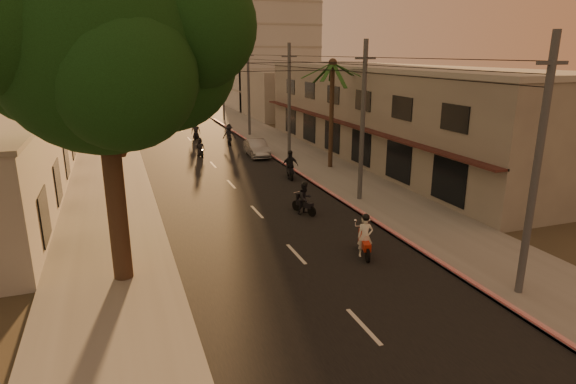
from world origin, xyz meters
name	(u,v)px	position (x,y,z in m)	size (l,w,h in m)	color
ground	(314,274)	(0.00, 0.00, 0.00)	(160.00, 160.00, 0.00)	#383023
road	(213,165)	(0.00, 20.00, 0.01)	(10.00, 140.00, 0.02)	black
sidewalk_right	(304,157)	(7.50, 20.00, 0.06)	(5.00, 140.00, 0.12)	slate
sidewalk_left	(109,172)	(-7.50, 20.00, 0.06)	(5.00, 140.00, 0.12)	slate
curb_stripe	(299,173)	(5.10, 15.00, 0.10)	(0.20, 60.00, 0.20)	red
shophouse_row	(388,113)	(13.95, 18.00, 3.65)	(8.80, 34.20, 7.30)	gray
distant_tower	(268,12)	(16.00, 56.00, 14.00)	(12.10, 12.10, 28.00)	#B7B5B2
broadleaf_tree	(112,47)	(-6.61, 2.14, 8.48)	(9.60, 8.70, 12.10)	black
palm_tree	(333,69)	(8.00, 16.00, 7.15)	(5.00, 5.00, 8.20)	black
utility_poles	(289,76)	(6.20, 20.00, 6.54)	(1.20, 48.26, 9.00)	#38383A
filler_right	(280,94)	(14.00, 45.00, 3.00)	(8.00, 14.00, 6.00)	#99968B
filler_left_near	(32,121)	(-14.00, 34.00, 2.20)	(8.00, 14.00, 4.40)	#99968B
filler_left_far	(51,92)	(-14.00, 52.00, 3.50)	(8.00, 14.00, 7.00)	#99968B
scooter_red	(365,237)	(2.65, 0.85, 0.85)	(0.97, 1.88, 1.90)	black
scooter_mid_a	(305,199)	(2.32, 6.87, 0.83)	(1.24, 1.77, 1.81)	black
scooter_mid_b	(290,166)	(4.13, 14.09, 0.90)	(1.25, 2.00, 1.99)	black
scooter_far_a	(200,148)	(-0.38, 23.37, 0.72)	(0.82, 1.63, 1.59)	black
scooter_far_b	(229,135)	(3.08, 27.72, 0.90)	(1.38, 1.99, 1.97)	black
parked_car	(257,148)	(4.04, 21.88, 0.69)	(1.69, 4.26, 1.38)	gray
scooter_far_c	(196,131)	(0.61, 31.46, 0.86)	(1.11, 1.91, 1.90)	black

